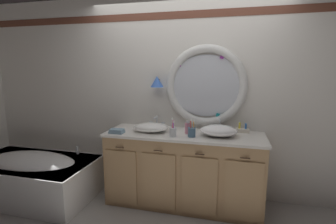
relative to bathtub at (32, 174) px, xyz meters
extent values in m
plane|color=gray|center=(1.90, 0.09, -0.31)|extent=(14.00, 14.00, 0.00)
cube|color=silver|center=(1.90, 0.68, 0.99)|extent=(6.40, 0.08, 2.60)
cube|color=brown|center=(1.90, 0.64, 2.01)|extent=(6.27, 0.01, 0.09)
ellipsoid|color=silver|center=(2.17, 0.63, 1.15)|extent=(0.92, 0.02, 0.77)
torus|color=silver|center=(2.17, 0.62, 1.15)|extent=(1.02, 0.10, 1.02)
cube|color=#2866B7|center=(2.63, 0.61, 1.15)|extent=(0.05, 0.01, 0.05)
cube|color=purple|center=(2.35, 0.61, 1.50)|extent=(0.05, 0.01, 0.05)
cube|color=purple|center=(1.83, 0.61, 1.41)|extent=(0.05, 0.01, 0.05)
cube|color=green|center=(1.78, 0.61, 0.94)|extent=(0.04, 0.01, 0.04)
cube|color=teal|center=(2.33, 0.61, 0.79)|extent=(0.05, 0.01, 0.05)
cylinder|color=#4C3823|center=(1.55, 0.60, 1.22)|extent=(0.02, 0.09, 0.02)
cone|color=blue|center=(1.55, 0.55, 1.20)|extent=(0.17, 0.17, 0.14)
cube|color=tan|center=(1.95, 0.34, 0.13)|extent=(1.86, 0.60, 0.87)
cube|color=silver|center=(1.95, 0.34, 0.58)|extent=(1.90, 0.64, 0.03)
cube|color=silver|center=(1.95, 0.63, 0.51)|extent=(1.86, 0.02, 0.11)
cube|color=tan|center=(1.25, 0.03, 0.09)|extent=(0.39, 0.02, 0.66)
cylinder|color=#422D1E|center=(1.25, 0.02, 0.46)|extent=(0.10, 0.01, 0.01)
cube|color=tan|center=(1.72, 0.03, 0.09)|extent=(0.39, 0.02, 0.66)
cylinder|color=#422D1E|center=(1.72, 0.02, 0.46)|extent=(0.10, 0.01, 0.01)
cube|color=tan|center=(2.18, 0.03, 0.09)|extent=(0.39, 0.02, 0.66)
cylinder|color=#422D1E|center=(2.18, 0.02, 0.46)|extent=(0.10, 0.01, 0.01)
cube|color=tan|center=(2.65, 0.03, 0.09)|extent=(0.39, 0.02, 0.66)
cylinder|color=#422D1E|center=(2.65, 0.02, 0.46)|extent=(0.10, 0.01, 0.01)
cube|color=white|center=(0.00, 0.00, -0.06)|extent=(1.61, 0.87, 0.49)
ellipsoid|color=white|center=(0.00, 0.00, 0.14)|extent=(1.32, 0.68, 0.28)
cube|color=white|center=(0.00, 0.00, 0.18)|extent=(1.64, 0.90, 0.02)
cylinder|color=silver|center=(0.44, 0.38, 0.24)|extent=(0.04, 0.04, 0.11)
cylinder|color=silver|center=(0.00, 0.00, 0.14)|extent=(0.04, 0.04, 0.01)
ellipsoid|color=white|center=(1.54, 0.31, 0.65)|extent=(0.41, 0.29, 0.11)
torus|color=white|center=(1.54, 0.31, 0.65)|extent=(0.43, 0.43, 0.02)
cylinder|color=silver|center=(1.54, 0.31, 0.65)|extent=(0.03, 0.03, 0.01)
ellipsoid|color=white|center=(2.36, 0.31, 0.66)|extent=(0.41, 0.31, 0.13)
torus|color=white|center=(2.36, 0.31, 0.67)|extent=(0.43, 0.43, 0.02)
cylinder|color=silver|center=(2.36, 0.31, 0.67)|extent=(0.03, 0.03, 0.01)
cylinder|color=silver|center=(1.54, 0.57, 0.61)|extent=(0.05, 0.05, 0.02)
cylinder|color=silver|center=(1.54, 0.57, 0.68)|extent=(0.02, 0.02, 0.12)
sphere|color=silver|center=(1.54, 0.57, 0.74)|extent=(0.03, 0.03, 0.03)
cylinder|color=silver|center=(1.54, 0.50, 0.74)|extent=(0.02, 0.13, 0.02)
cylinder|color=silver|center=(1.46, 0.57, 0.63)|extent=(0.04, 0.04, 0.06)
cylinder|color=silver|center=(1.63, 0.57, 0.63)|extent=(0.04, 0.04, 0.06)
cube|color=silver|center=(1.46, 0.57, 0.66)|extent=(0.05, 0.01, 0.01)
cube|color=silver|center=(1.63, 0.57, 0.66)|extent=(0.05, 0.01, 0.01)
cylinder|color=silver|center=(2.36, 0.57, 0.61)|extent=(0.05, 0.05, 0.02)
cylinder|color=silver|center=(2.36, 0.57, 0.68)|extent=(0.02, 0.02, 0.13)
sphere|color=silver|center=(2.36, 0.57, 0.75)|extent=(0.03, 0.03, 0.03)
cylinder|color=silver|center=(2.36, 0.51, 0.75)|extent=(0.02, 0.11, 0.02)
cylinder|color=silver|center=(2.27, 0.57, 0.63)|extent=(0.04, 0.04, 0.06)
cylinder|color=silver|center=(2.45, 0.57, 0.63)|extent=(0.04, 0.04, 0.06)
cube|color=silver|center=(2.27, 0.57, 0.66)|extent=(0.05, 0.01, 0.01)
cube|color=silver|center=(2.45, 0.57, 0.66)|extent=(0.05, 0.01, 0.01)
cylinder|color=silver|center=(1.85, 0.16, 0.65)|extent=(0.08, 0.08, 0.10)
torus|color=silver|center=(1.85, 0.16, 0.70)|extent=(0.09, 0.09, 0.01)
cylinder|color=purple|center=(1.86, 0.16, 0.69)|extent=(0.02, 0.02, 0.15)
cube|color=white|center=(1.86, 0.16, 0.77)|extent=(0.02, 0.01, 0.02)
cylinder|color=orange|center=(1.85, 0.18, 0.69)|extent=(0.02, 0.02, 0.16)
cube|color=white|center=(1.85, 0.18, 0.78)|extent=(0.02, 0.02, 0.02)
cylinder|color=pink|center=(1.85, 0.15, 0.70)|extent=(0.03, 0.03, 0.19)
cube|color=white|center=(1.85, 0.15, 0.81)|extent=(0.02, 0.02, 0.03)
cylinder|color=slate|center=(2.06, 0.21, 0.65)|extent=(0.09, 0.09, 0.10)
torus|color=slate|center=(2.06, 0.21, 0.70)|extent=(0.10, 0.10, 0.01)
cylinder|color=orange|center=(2.09, 0.21, 0.69)|extent=(0.02, 0.01, 0.17)
cube|color=white|center=(2.09, 0.21, 0.79)|extent=(0.02, 0.02, 0.02)
cylinder|color=orange|center=(2.05, 0.22, 0.70)|extent=(0.02, 0.04, 0.17)
cube|color=white|center=(2.05, 0.22, 0.79)|extent=(0.02, 0.02, 0.03)
cylinder|color=#E0383D|center=(2.06, 0.19, 0.70)|extent=(0.02, 0.01, 0.18)
cube|color=white|center=(2.06, 0.19, 0.80)|extent=(0.02, 0.02, 0.02)
cylinder|color=pink|center=(1.99, 0.34, 0.66)|extent=(0.06, 0.06, 0.13)
cylinder|color=silver|center=(1.99, 0.34, 0.74)|extent=(0.04, 0.04, 0.02)
cylinder|color=silver|center=(1.99, 0.32, 0.75)|extent=(0.01, 0.04, 0.01)
cube|color=#7593A8|center=(1.16, 0.15, 0.61)|extent=(0.17, 0.12, 0.02)
cube|color=#7593A8|center=(1.16, 0.15, 0.63)|extent=(0.16, 0.11, 0.02)
cube|color=beige|center=(2.63, 0.56, 0.62)|extent=(0.16, 0.09, 0.05)
cylinder|color=yellow|center=(2.60, 0.56, 0.68)|extent=(0.02, 0.02, 0.07)
cylinder|color=blue|center=(2.67, 0.56, 0.68)|extent=(0.02, 0.02, 0.07)
camera|label=1|loc=(2.48, -2.53, 1.38)|focal=26.70mm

